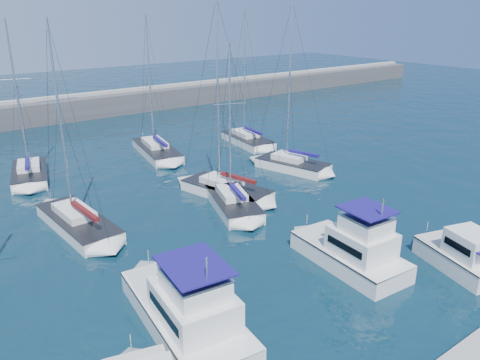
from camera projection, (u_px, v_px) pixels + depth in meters
ground at (290, 275)px, 28.74m from camera, size 220.00×220.00×0.00m
breakwater at (49, 114)px, 67.65m from camera, size 160.00×6.00×4.45m
motor_yacht_port_inner at (188, 312)px, 23.39m from camera, size 4.68×9.88×4.69m
motor_yacht_stbd_inner at (354, 251)px, 29.26m from camera, size 3.98×7.82×4.69m
motor_yacht_stbd_outer at (463, 256)px, 28.96m from camera, size 4.03×5.99×3.20m
sailboat_mid_b at (78, 222)px, 34.54m from camera, size 3.78×9.21×15.22m
sailboat_mid_c at (233, 203)px, 38.01m from camera, size 5.14×7.90×13.56m
sailboat_mid_d at (226, 190)px, 40.73m from camera, size 5.14×8.70×16.52m
sailboat_mid_e at (292, 164)px, 47.25m from camera, size 5.00×7.86×16.24m
sailboat_back_a at (30, 174)px, 44.66m from camera, size 4.80×8.10×15.01m
sailboat_back_b at (157, 150)px, 52.11m from camera, size 4.72×9.84×15.26m
sailboat_back_c at (247, 140)px, 56.14m from camera, size 3.96×8.30×15.71m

